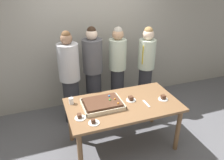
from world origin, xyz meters
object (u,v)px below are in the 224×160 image
(person_far_right_suit, at_px, (146,68))
(cake_server_utensil, at_px, (146,104))
(sheet_cake, at_px, (102,104))
(plated_slice_near_left, at_px, (131,99))
(plated_slice_near_right, at_px, (163,98))
(person_green_shirt_behind, at_px, (118,69))
(person_striped_tie_right, at_px, (70,78))
(plated_slice_far_right, at_px, (80,117))
(party_table, at_px, (123,109))
(plated_slice_far_left, at_px, (94,122))
(person_serving_front, at_px, (93,72))
(drink_cup_nearest, at_px, (71,101))

(person_far_right_suit, bearing_deg, cake_server_utensil, 26.29)
(sheet_cake, height_order, cake_server_utensil, sheet_cake)
(plated_slice_near_left, distance_m, plated_slice_near_right, 0.50)
(person_green_shirt_behind, height_order, person_striped_tie_right, person_striped_tie_right)
(cake_server_utensil, xyz_separation_m, person_green_shirt_behind, (-0.02, 1.17, 0.10))
(sheet_cake, xyz_separation_m, plated_slice_far_right, (-0.38, -0.19, -0.02))
(party_table, xyz_separation_m, plated_slice_near_right, (0.63, -0.09, 0.12))
(plated_slice_far_right, distance_m, person_green_shirt_behind, 1.56)
(plated_slice_far_right, bearing_deg, plated_slice_far_left, -49.23)
(person_serving_front, xyz_separation_m, person_green_shirt_behind, (0.48, -0.02, -0.01))
(party_table, xyz_separation_m, cake_server_utensil, (0.33, -0.12, 0.10))
(plated_slice_far_right, height_order, person_striped_tie_right, person_striped_tie_right)
(plated_slice_near_right, distance_m, person_striped_tie_right, 1.63)
(person_far_right_suit, bearing_deg, plated_slice_near_left, 14.20)
(sheet_cake, xyz_separation_m, person_striped_tie_right, (-0.32, 0.89, 0.07))
(person_serving_front, bearing_deg, person_striped_tie_right, -66.30)
(person_green_shirt_behind, bearing_deg, person_serving_front, -60.44)
(plated_slice_near_right, relative_size, cake_server_utensil, 0.75)
(plated_slice_near_left, height_order, person_far_right_suit, person_far_right_suit)
(party_table, distance_m, plated_slice_far_right, 0.72)
(plated_slice_far_left, height_order, person_serving_front, person_serving_front)
(plated_slice_far_left, bearing_deg, sheet_cake, 57.06)
(plated_slice_far_right, height_order, person_serving_front, person_serving_front)
(party_table, relative_size, person_serving_front, 0.97)
(drink_cup_nearest, relative_size, person_striped_tie_right, 0.06)
(plated_slice_near_left, height_order, cake_server_utensil, plated_slice_near_left)
(party_table, height_order, drink_cup_nearest, drink_cup_nearest)
(party_table, distance_m, person_green_shirt_behind, 1.11)
(party_table, bearing_deg, cake_server_utensil, -19.73)
(plated_slice_far_right, bearing_deg, person_far_right_suit, 34.57)
(party_table, bearing_deg, plated_slice_near_left, 17.52)
(sheet_cake, relative_size, cake_server_utensil, 2.93)
(plated_slice_near_right, xyz_separation_m, person_green_shirt_behind, (-0.33, 1.14, 0.08))
(party_table, height_order, plated_slice_far_right, plated_slice_far_right)
(person_serving_front, bearing_deg, plated_slice_far_left, -7.27)
(party_table, bearing_deg, person_serving_front, 99.29)
(drink_cup_nearest, bearing_deg, plated_slice_near_right, -14.55)
(drink_cup_nearest, bearing_deg, person_striped_tie_right, 81.41)
(plated_slice_far_left, bearing_deg, person_serving_front, 74.98)
(plated_slice_near_right, height_order, person_serving_front, person_serving_front)
(plated_slice_far_left, xyz_separation_m, person_striped_tie_right, (-0.09, 1.25, 0.09))
(plated_slice_far_right, bearing_deg, person_serving_front, 66.91)
(cake_server_utensil, distance_m, person_green_shirt_behind, 1.17)
(sheet_cake, bearing_deg, person_green_shirt_behind, 58.30)
(plated_slice_near_left, bearing_deg, drink_cup_nearest, 166.20)
(cake_server_utensil, bearing_deg, person_striped_tie_right, 132.33)
(plated_slice_near_right, bearing_deg, drink_cup_nearest, 165.45)
(sheet_cake, distance_m, plated_slice_far_left, 0.43)
(plated_slice_near_left, height_order, person_striped_tie_right, person_striped_tie_right)
(cake_server_utensil, height_order, person_far_right_suit, person_far_right_suit)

